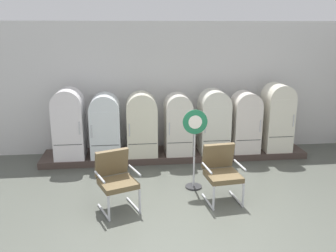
# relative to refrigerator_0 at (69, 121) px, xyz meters

# --- Properties ---
(ground) EXTENTS (12.00, 10.00, 0.05)m
(ground) POSITION_rel_refrigerator_0_xyz_m (2.41, -2.94, -1.00)
(ground) COLOR #4E5149
(back_wall) EXTENTS (11.76, 0.12, 3.15)m
(back_wall) POSITION_rel_refrigerator_0_xyz_m (2.41, 0.72, 0.61)
(back_wall) COLOR silver
(back_wall) RESTS_ON ground
(display_plinth) EXTENTS (6.18, 0.95, 0.15)m
(display_plinth) POSITION_rel_refrigerator_0_xyz_m (2.41, 0.09, -0.90)
(display_plinth) COLOR #443630
(display_plinth) RESTS_ON ground
(refrigerator_0) EXTENTS (0.66, 0.72, 1.57)m
(refrigerator_0) POSITION_rel_refrigerator_0_xyz_m (0.00, 0.00, 0.00)
(refrigerator_0) COLOR white
(refrigerator_0) RESTS_ON display_plinth
(refrigerator_1) EXTENTS (0.67, 0.70, 1.44)m
(refrigerator_1) POSITION_rel_refrigerator_0_xyz_m (0.80, -0.01, -0.07)
(refrigerator_1) COLOR silver
(refrigerator_1) RESTS_ON display_plinth
(refrigerator_2) EXTENTS (0.68, 0.67, 1.45)m
(refrigerator_2) POSITION_rel_refrigerator_0_xyz_m (1.62, -0.03, -0.07)
(refrigerator_2) COLOR beige
(refrigerator_2) RESTS_ON display_plinth
(refrigerator_3) EXTENTS (0.60, 0.68, 1.41)m
(refrigerator_3) POSITION_rel_refrigerator_0_xyz_m (2.46, -0.02, -0.08)
(refrigerator_3) COLOR silver
(refrigerator_3) RESTS_ON display_plinth
(refrigerator_4) EXTENTS (0.67, 0.68, 1.48)m
(refrigerator_4) POSITION_rel_refrigerator_0_xyz_m (3.31, -0.02, -0.05)
(refrigerator_4) COLOR silver
(refrigerator_4) RESTS_ON display_plinth
(refrigerator_5) EXTENTS (0.62, 0.62, 1.43)m
(refrigerator_5) POSITION_rel_refrigerator_0_xyz_m (4.06, -0.05, -0.08)
(refrigerator_5) COLOR silver
(refrigerator_5) RESTS_ON display_plinth
(refrigerator_6) EXTENTS (0.63, 0.69, 1.60)m
(refrigerator_6) POSITION_rel_refrigerator_0_xyz_m (4.84, -0.01, 0.02)
(refrigerator_6) COLOR silver
(refrigerator_6) RESTS_ON display_plinth
(armchair_left) EXTENTS (0.79, 0.84, 1.01)m
(armchair_left) POSITION_rel_refrigerator_0_xyz_m (1.09, -2.28, -0.41)
(armchair_left) COLOR silver
(armchair_left) RESTS_ON ground
(armchair_right) EXTENTS (0.70, 0.73, 1.01)m
(armchair_right) POSITION_rel_refrigerator_0_xyz_m (2.94, -2.16, -0.41)
(armchair_right) COLOR silver
(armchair_right) RESTS_ON ground
(sign_stand) EXTENTS (0.46, 0.32, 1.56)m
(sign_stand) POSITION_rel_refrigerator_0_xyz_m (2.55, -1.65, -0.20)
(sign_stand) COLOR #2D2D30
(sign_stand) RESTS_ON ground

